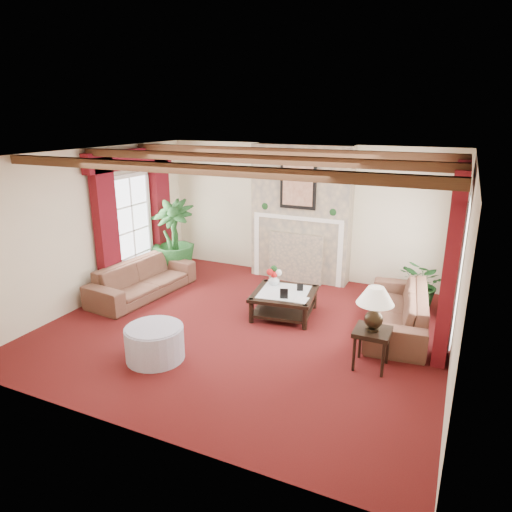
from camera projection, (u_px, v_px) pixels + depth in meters
The scene contains 23 objects.
floor at pixel (246, 327), 7.27m from camera, with size 6.00×6.00×0.00m, color #490D0E.
ceiling at pixel (245, 154), 6.47m from camera, with size 6.00×6.00×0.00m, color white.
back_wall at pixel (304, 212), 9.26m from camera, with size 6.00×0.02×2.70m, color beige.
left_wall at pixel (93, 226), 8.05m from camera, with size 0.02×5.50×2.70m, color beige.
right_wall at pixel (462, 273), 5.68m from camera, with size 0.02×5.50×2.70m, color beige.
ceiling_beams at pixel (245, 159), 6.49m from camera, with size 6.00×3.00×0.12m, color #3B2012, non-canonical shape.
fireplace at pixel (303, 144), 8.68m from camera, with size 2.00×0.52×2.70m, color tan, non-canonical shape.
french_door_left at pixel (128, 176), 8.68m from camera, with size 0.10×1.10×2.16m, color white, non-canonical shape.
french_door_right at pixel (469, 198), 6.33m from camera, with size 0.10×1.10×2.16m, color white, non-canonical shape.
curtains_left at pixel (131, 153), 8.51m from camera, with size 0.20×2.40×2.55m, color #500A16, non-canonical shape.
curtains_right at pixel (464, 167), 6.25m from camera, with size 0.20×2.40×2.55m, color #500A16, non-canonical shape.
sofa_left at pixel (142, 274), 8.45m from camera, with size 0.84×2.20×0.84m, color #380F1A.
sofa_right at pixel (398, 303), 7.12m from camera, with size 0.87×2.25×0.86m, color #380F1A.
potted_palm at pixel (174, 255), 9.51m from camera, with size 1.12×1.70×0.89m, color black.
small_plant at pixel (423, 289), 7.94m from camera, with size 1.15×1.15×0.67m, color black.
coffee_table at pixel (284, 304), 7.65m from camera, with size 1.01×1.01×0.41m, color black, non-canonical shape.
side_table at pixel (371, 348), 6.05m from camera, with size 0.46×0.46×0.55m, color black, non-canonical shape.
ottoman at pixel (155, 343), 6.27m from camera, with size 0.80×0.80×0.47m, color gray.
table_lamp at pixel (375, 308), 5.87m from camera, with size 0.48×0.48×0.61m, color black, non-canonical shape.
flower_vase at pixel (274, 280), 7.88m from camera, with size 0.25×0.26×0.19m, color silver.
book at pixel (295, 292), 7.23m from camera, with size 0.20×0.03×0.28m, color black.
photo_frame_a at pixel (284, 294), 7.29m from camera, with size 0.13×0.02×0.17m, color black, non-canonical shape.
photo_frame_b at pixel (300, 287), 7.61m from camera, with size 0.10×0.02×0.13m, color black, non-canonical shape.
Camera 1 is at (2.88, -5.95, 3.24)m, focal length 32.00 mm.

